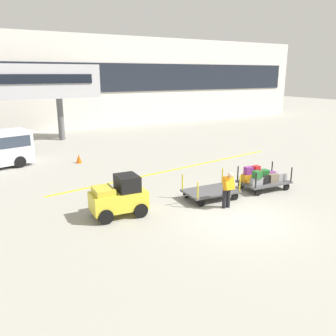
{
  "coord_description": "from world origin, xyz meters",
  "views": [
    {
      "loc": [
        -8.34,
        -9.35,
        5.3
      ],
      "look_at": [
        -1.22,
        3.34,
        1.37
      ],
      "focal_mm": 37.26,
      "sensor_mm": 36.0,
      "label": 1
    }
  ],
  "objects_px": {
    "baggage_tug": "(119,197)",
    "baggage_cart_middle": "(262,178)",
    "baggage_handler": "(228,188)",
    "baggage_cart_lead": "(210,191)",
    "safety_cone_far": "(79,159)"
  },
  "relations": [
    {
      "from": "baggage_tug",
      "to": "baggage_handler",
      "type": "relative_size",
      "value": 1.38
    },
    {
      "from": "baggage_handler",
      "to": "safety_cone_far",
      "type": "bearing_deg",
      "value": 107.21
    },
    {
      "from": "baggage_cart_lead",
      "to": "safety_cone_far",
      "type": "bearing_deg",
      "value": 109.63
    },
    {
      "from": "baggage_cart_middle",
      "to": "baggage_cart_lead",
      "type": "bearing_deg",
      "value": 177.85
    },
    {
      "from": "baggage_tug",
      "to": "baggage_cart_middle",
      "type": "distance_m",
      "value": 7.07
    },
    {
      "from": "baggage_cart_middle",
      "to": "safety_cone_far",
      "type": "height_order",
      "value": "baggage_cart_middle"
    },
    {
      "from": "baggage_handler",
      "to": "baggage_cart_lead",
      "type": "bearing_deg",
      "value": 87.59
    },
    {
      "from": "baggage_tug",
      "to": "safety_cone_far",
      "type": "xyz_separation_m",
      "value": [
        0.88,
        8.98,
        -0.48
      ]
    },
    {
      "from": "baggage_tug",
      "to": "baggage_cart_middle",
      "type": "bearing_deg",
      "value": -2.49
    },
    {
      "from": "baggage_tug",
      "to": "baggage_handler",
      "type": "xyz_separation_m",
      "value": [
        4.1,
        -1.42,
        0.11
      ]
    },
    {
      "from": "baggage_cart_lead",
      "to": "safety_cone_far",
      "type": "height_order",
      "value": "baggage_cart_lead"
    },
    {
      "from": "baggage_cart_middle",
      "to": "baggage_handler",
      "type": "height_order",
      "value": "baggage_handler"
    },
    {
      "from": "safety_cone_far",
      "to": "baggage_tug",
      "type": "bearing_deg",
      "value": -95.6
    },
    {
      "from": "baggage_cart_lead",
      "to": "safety_cone_far",
      "type": "relative_size",
      "value": 5.51
    },
    {
      "from": "safety_cone_far",
      "to": "baggage_handler",
      "type": "bearing_deg",
      "value": -72.79
    }
  ]
}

